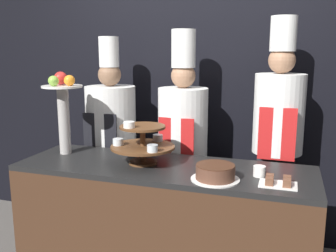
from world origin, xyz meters
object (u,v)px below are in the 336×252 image
Objects in this scene: cake_round at (215,173)px; cup_white at (259,171)px; tiered_stand at (142,142)px; cake_square_tray at (278,182)px; chef_left at (111,136)px; fruit_pedestal at (63,103)px; chef_center_left at (183,138)px; chef_center_right at (278,134)px.

cake_round is 0.28m from cup_white.
cake_square_tray is (0.89, -0.15, -0.13)m from tiered_stand.
tiered_stand is 0.75m from chef_left.
chef_center_left reaches higher than fruit_pedestal.
chef_center_right is at bearing 0.00° from chef_left.
chef_center_right is at bearing 92.79° from cake_square_tray.
tiered_stand reaches higher than cake_round.
cake_round is 0.80m from chef_center_right.
chef_center_left is (-0.64, 0.57, 0.03)m from cup_white.
chef_center_right reaches higher than cake_square_tray.
chef_center_right reaches higher than chef_left.
cake_square_tray is (0.11, -0.12, -0.01)m from cup_white.
chef_center_left reaches higher than chef_left.
cake_round is at bearing -114.06° from chef_center_right.
fruit_pedestal is 1.58m from cake_square_tray.
cake_round is 1.37× the size of cake_square_tray.
cup_white is at bearing -41.54° from chef_center_left.
cake_square_tray is at bearing 3.93° from cake_round.
tiered_stand is at bearing 170.27° from cake_square_tray.
chef_left reaches higher than cake_round.
chef_left is 1.36m from chef_center_right.
chef_center_left is (0.13, 0.54, -0.08)m from tiered_stand.
cake_square_tray is 0.12× the size of chef_left.
chef_center_right is at bearing 32.57° from tiered_stand.
chef_center_right is (0.08, 0.57, 0.11)m from cup_white.
cup_white is at bearing 132.35° from cake_square_tray.
fruit_pedestal is 0.32× the size of chef_center_right.
chef_left is (-0.50, 0.54, -0.11)m from tiered_stand.
chef_center_left is (-0.40, 0.72, 0.02)m from cake_round.
cup_white is (0.24, 0.15, -0.01)m from cake_round.
cake_round is 0.16× the size of chef_center_left.
chef_left is at bearing 132.80° from tiered_stand.
cup_white is 0.59m from chef_center_right.
cup_white is 1.40m from chef_left.
chef_left is 0.63m from chef_center_left.
cake_round is 3.86× the size of cup_white.
cup_white is at bearing -97.96° from chef_center_right.
tiered_stand is 0.23× the size of chef_center_right.
chef_left reaches higher than cake_square_tray.
cup_white is 0.17m from cake_square_tray.
fruit_pedestal is 1.59m from chef_center_right.
chef_center_left is at bearing 137.46° from cake_square_tray.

